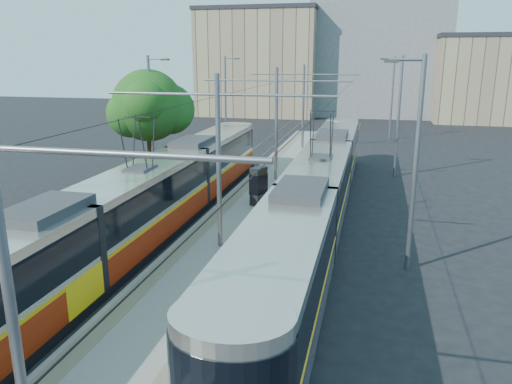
# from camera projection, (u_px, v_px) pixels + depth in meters

# --- Properties ---
(ground) EXTENTS (160.00, 160.00, 0.00)m
(ground) POSITION_uv_depth(u_px,v_px,m) (132.00, 362.00, 13.34)
(ground) COLOR black
(ground) RESTS_ON ground
(platform) EXTENTS (4.00, 50.00, 0.30)m
(platform) POSITION_uv_depth(u_px,v_px,m) (266.00, 193.00, 29.27)
(platform) COLOR gray
(platform) RESTS_ON ground
(tactile_strip_left) EXTENTS (0.70, 50.00, 0.01)m
(tactile_strip_left) POSITION_uv_depth(u_px,v_px,m) (242.00, 189.00, 29.55)
(tactile_strip_left) COLOR gray
(tactile_strip_left) RESTS_ON platform
(tactile_strip_right) EXTENTS (0.70, 50.00, 0.01)m
(tactile_strip_right) POSITION_uv_depth(u_px,v_px,m) (290.00, 192.00, 28.91)
(tactile_strip_right) COLOR gray
(tactile_strip_right) RESTS_ON platform
(rails) EXTENTS (8.71, 70.00, 0.03)m
(rails) POSITION_uv_depth(u_px,v_px,m) (266.00, 196.00, 29.31)
(rails) COLOR gray
(rails) RESTS_ON ground
(tram_left) EXTENTS (2.43, 32.02, 5.50)m
(tram_left) POSITION_uv_depth(u_px,v_px,m) (142.00, 205.00, 21.53)
(tram_left) COLOR black
(tram_left) RESTS_ON ground
(tram_right) EXTENTS (2.43, 32.36, 5.50)m
(tram_right) POSITION_uv_depth(u_px,v_px,m) (320.00, 188.00, 23.78)
(tram_right) COLOR black
(tram_right) RESTS_ON ground
(catenary) EXTENTS (9.20, 70.00, 7.00)m
(catenary) POSITION_uv_depth(u_px,v_px,m) (255.00, 125.00, 25.45)
(catenary) COLOR slate
(catenary) RESTS_ON platform
(street_lamps) EXTENTS (15.18, 38.22, 8.00)m
(street_lamps) POSITION_uv_depth(u_px,v_px,m) (279.00, 117.00, 31.97)
(street_lamps) COLOR slate
(street_lamps) RESTS_ON ground
(shelter) EXTENTS (0.88, 1.07, 2.03)m
(shelter) POSITION_uv_depth(u_px,v_px,m) (259.00, 185.00, 26.28)
(shelter) COLOR black
(shelter) RESTS_ON platform
(tree) EXTENTS (4.96, 4.58, 7.20)m
(tree) POSITION_uv_depth(u_px,v_px,m) (154.00, 107.00, 31.38)
(tree) COLOR #382314
(tree) RESTS_ON ground
(building_left) EXTENTS (16.32, 12.24, 14.33)m
(building_left) POSITION_uv_depth(u_px,v_px,m) (261.00, 62.00, 70.05)
(building_left) COLOR #8C745F
(building_left) RESTS_ON ground
(building_centre) EXTENTS (18.36, 14.28, 16.49)m
(building_centre) POSITION_uv_depth(u_px,v_px,m) (379.00, 54.00, 69.97)
(building_centre) COLOR gray
(building_centre) RESTS_ON ground
(building_right) EXTENTS (14.28, 10.20, 10.64)m
(building_right) POSITION_uv_depth(u_px,v_px,m) (493.00, 78.00, 61.99)
(building_right) COLOR #8C745F
(building_right) RESTS_ON ground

